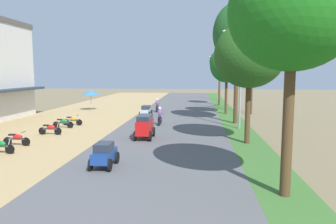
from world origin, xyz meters
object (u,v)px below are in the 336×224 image
object	(u,v)px
streetlamp_far	(218,74)
car_sedan_silver	(146,110)
streetlamp_mid	(226,73)
parked_motorbike_sixth	(63,122)
streetlamp_near	(241,72)
parked_motorbike_fourth	(17,138)
utility_pole_far	(252,73)
parked_motorbike_fifth	(50,128)
median_tree_fourth	(227,65)
utility_pole_near	(252,73)
vendor_umbrella	(91,92)
motorbike_foreground_rider	(160,116)
motorbike_ahead_second	(157,105)
car_van_red	(145,125)
parked_motorbike_seventh	(73,120)
median_tree_nearest	(293,12)
median_tree_third	(237,34)
car_hatchback_blue	(104,154)
median_tree_fifth	(220,62)
median_tree_second	(249,55)
parked_motorbike_third	(0,145)

from	to	relation	value
streetlamp_far	car_sedan_silver	xyz separation A→B (m)	(-9.05, -23.67, -3.80)
streetlamp_mid	streetlamp_far	xyz separation A→B (m)	(0.00, 15.92, -0.24)
parked_motorbike_sixth	streetlamp_near	world-z (taller)	streetlamp_near
parked_motorbike_fourth	utility_pole_far	size ratio (longest dim) A/B	0.20
parked_motorbike_fifth	median_tree_fourth	xyz separation A→B (m)	(14.39, 14.11, 5.07)
streetlamp_far	utility_pole_near	bearing A→B (deg)	-82.39
vendor_umbrella	utility_pole_far	bearing A→B (deg)	1.08
utility_pole_near	motorbike_foreground_rider	xyz separation A→B (m)	(-9.56, -9.12, -3.90)
streetlamp_far	motorbike_ahead_second	distance (m)	21.33
car_van_red	motorbike_ahead_second	xyz separation A→B (m)	(-1.09, 15.84, -0.17)
parked_motorbike_sixth	parked_motorbike_seventh	bearing A→B (deg)	80.14
streetlamp_far	vendor_umbrella	bearing A→B (deg)	-132.76
median_tree_nearest	median_tree_third	bearing A→B (deg)	89.43
motorbike_foreground_rider	car_hatchback_blue	bearing A→B (deg)	-95.29
median_tree_third	motorbike_ahead_second	world-z (taller)	median_tree_third
median_tree_fifth	streetlamp_far	distance (m)	10.20
median_tree_third	streetlamp_far	size ratio (longest dim) A/B	1.42
parked_motorbike_sixth	car_sedan_silver	distance (m)	9.65
streetlamp_far	motorbike_foreground_rider	distance (m)	30.06
car_sedan_silver	parked_motorbike_fourth	bearing A→B (deg)	-112.75
median_tree_second	median_tree_third	world-z (taller)	median_tree_third
streetlamp_near	car_van_red	xyz separation A→B (m)	(-7.27, -4.96, -3.79)
streetlamp_mid	median_tree_fourth	bearing A→B (deg)	-93.70
median_tree_third	utility_pole_far	world-z (taller)	median_tree_third
median_tree_nearest	median_tree_second	bearing A→B (deg)	90.28
parked_motorbike_sixth	motorbike_ahead_second	size ratio (longest dim) A/B	1.00
vendor_umbrella	parked_motorbike_seventh	bearing A→B (deg)	-79.14
utility_pole_far	motorbike_ahead_second	size ratio (longest dim) A/B	5.05
parked_motorbike_sixth	car_hatchback_blue	xyz separation A→B (m)	(6.81, -10.92, 0.19)
parked_motorbike_sixth	parked_motorbike_seventh	xyz separation A→B (m)	(0.25, 1.44, 0.00)
parked_motorbike_third	car_van_red	xyz separation A→B (m)	(7.67, 5.03, 0.47)
motorbike_ahead_second	utility_pole_near	bearing A→B (deg)	-3.26
parked_motorbike_fifth	car_van_red	xyz separation A→B (m)	(7.39, -0.80, 0.47)
parked_motorbike_fourth	median_tree_second	distance (m)	15.95
utility_pole_far	car_hatchback_blue	distance (m)	27.03
parked_motorbike_fourth	median_tree_fifth	size ratio (longest dim) A/B	0.23
median_tree_nearest	streetlamp_mid	world-z (taller)	median_tree_nearest
vendor_umbrella	motorbike_ahead_second	xyz separation A→B (m)	(8.55, -0.99, -1.45)
median_tree_nearest	median_tree_fifth	world-z (taller)	median_tree_nearest
median_tree_second	median_tree_fourth	xyz separation A→B (m)	(-0.05, 15.73, -0.26)
parked_motorbike_fifth	median_tree_fifth	distance (m)	28.75
parked_motorbike_fifth	streetlamp_near	bearing A→B (deg)	15.84
median_tree_nearest	car_hatchback_blue	size ratio (longest dim) A/B	4.50
parked_motorbike_fifth	streetlamp_near	size ratio (longest dim) A/B	0.22
streetlamp_far	car_sedan_silver	bearing A→B (deg)	-110.93
parked_motorbike_seventh	car_hatchback_blue	xyz separation A→B (m)	(6.56, -12.35, 0.19)
motorbike_ahead_second	parked_motorbike_fourth	bearing A→B (deg)	-109.71
car_van_red	median_tree_second	bearing A→B (deg)	-6.63
vendor_umbrella	utility_pole_near	bearing A→B (deg)	-4.74
car_sedan_silver	motorbike_foreground_rider	distance (m)	5.77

